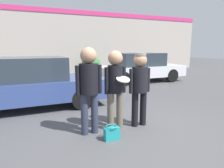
% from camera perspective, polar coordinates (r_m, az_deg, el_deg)
% --- Properties ---
extents(ground_plane, '(56.00, 56.00, 0.00)m').
position_cam_1_polar(ground_plane, '(4.71, 4.40, -12.09)').
color(ground_plane, '#4C4C4F').
extents(storefront_building, '(24.00, 0.22, 4.37)m').
position_cam_1_polar(storefront_building, '(14.33, -15.74, 11.59)').
color(storefront_building, '#B2A89E').
rests_on(storefront_building, ground).
extents(person_left, '(0.55, 0.38, 1.80)m').
position_cam_1_polar(person_left, '(4.07, -6.61, 0.45)').
color(person_left, '#2D3347').
rests_on(person_left, ground).
extents(person_middle_with_frisbee, '(0.50, 0.55, 1.73)m').
position_cam_1_polar(person_middle_with_frisbee, '(4.30, 0.97, 0.17)').
color(person_middle_with_frisbee, '#665B4C').
rests_on(person_middle_with_frisbee, ground).
extents(person_right, '(0.53, 0.36, 1.68)m').
position_cam_1_polar(person_right, '(4.55, 7.91, 0.37)').
color(person_right, black).
rests_on(person_right, ground).
extents(parked_car_near, '(4.65, 1.93, 1.52)m').
position_cam_1_polar(parked_car_near, '(6.51, -23.31, 0.25)').
color(parked_car_near, '#334784').
rests_on(parked_car_near, ground).
extents(parked_car_far, '(4.66, 1.92, 1.53)m').
position_cam_1_polar(parked_car_far, '(10.82, 7.92, 4.75)').
color(parked_car_far, silver).
rests_on(parked_car_far, ground).
extents(shrub, '(1.31, 1.31, 1.31)m').
position_cam_1_polar(shrub, '(14.04, -6.02, 5.57)').
color(shrub, '#387A3D').
rests_on(shrub, ground).
extents(handbag, '(0.30, 0.23, 0.29)m').
position_cam_1_polar(handbag, '(4.04, -0.08, -13.81)').
color(handbag, teal).
rests_on(handbag, ground).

